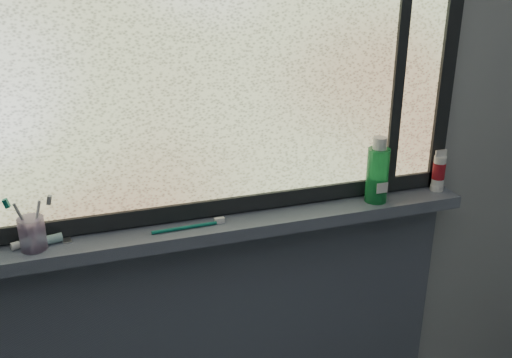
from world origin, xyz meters
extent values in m
cube|color=#9EA3A8|center=(0.00, 1.30, 1.25)|extent=(3.00, 0.01, 2.50)
cube|color=#4F576A|center=(0.00, 1.23, 1.00)|extent=(1.62, 0.14, 0.04)
cube|color=#4F576A|center=(0.00, 1.29, 0.49)|extent=(1.62, 0.02, 0.98)
cube|color=silver|center=(0.00, 1.28, 1.53)|extent=(1.50, 0.01, 1.00)
cube|color=black|center=(0.00, 1.28, 1.05)|extent=(1.60, 0.03, 0.05)
cube|color=black|center=(0.78, 1.28, 1.53)|extent=(0.05, 0.03, 1.10)
cube|color=black|center=(0.60, 1.28, 1.53)|extent=(0.03, 0.03, 1.00)
cylinder|color=#CAA6DB|center=(-0.52, 1.23, 1.07)|extent=(0.08, 0.08, 0.09)
cylinder|color=green|center=(0.52, 1.22, 1.13)|extent=(0.09, 0.09, 0.18)
cylinder|color=silver|center=(0.77, 1.24, 1.10)|extent=(0.05, 0.05, 0.10)
camera|label=1|loc=(-0.38, -0.27, 1.78)|focal=40.00mm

